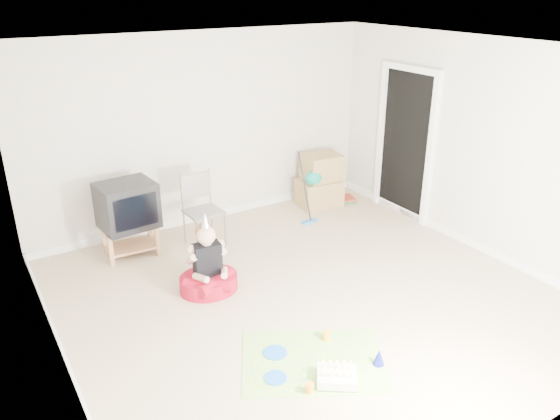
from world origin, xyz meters
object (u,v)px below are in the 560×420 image
crt_tv (127,205)px  cardboard_boxes (320,182)px  tv_stand (131,238)px  birthday_cake (337,378)px  folding_chair (204,212)px  seated_woman (208,274)px

crt_tv → cardboard_boxes: bearing=-3.0°
tv_stand → birthday_cake: bearing=-76.9°
tv_stand → crt_tv: 0.43m
crt_tv → folding_chair: folding_chair is taller
crt_tv → seated_woman: bearing=-75.3°
crt_tv → tv_stand: bearing=156.4°
folding_chair → birthday_cake: 3.03m
cardboard_boxes → birthday_cake: cardboard_boxes is taller
folding_chair → seated_woman: bearing=-112.6°
birthday_cake → cardboard_boxes: bearing=56.6°
crt_tv → seated_woman: (0.46, -1.27, -0.47)m
crt_tv → birthday_cake: bearing=-82.1°
folding_chair → cardboard_boxes: (2.05, 0.33, -0.09)m
tv_stand → seated_woman: 1.35m
tv_stand → folding_chair: (0.90, -0.22, 0.23)m
folding_chair → birthday_cake: size_ratio=2.23×
crt_tv → folding_chair: (0.90, -0.22, -0.21)m
tv_stand → crt_tv: bearing=-18.4°
tv_stand → folding_chair: bearing=-13.8°
seated_woman → tv_stand: bearing=109.9°
seated_woman → cardboard_boxes: bearing=29.0°
tv_stand → seated_woman: bearing=-70.1°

